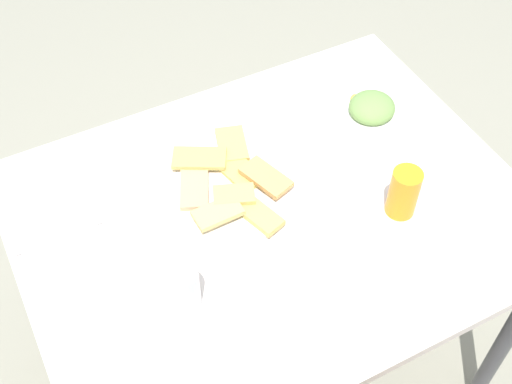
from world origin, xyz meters
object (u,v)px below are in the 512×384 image
(fork, at_px, (59,235))
(spoon, at_px, (64,247))
(dining_table, at_px, (272,232))
(salad_plate_greens, at_px, (371,109))
(drinking_glass, at_px, (181,288))
(paper_napkin, at_px, (62,242))
(soda_can, at_px, (404,193))
(pide_platter, at_px, (230,184))

(fork, bearing_deg, spoon, 90.28)
(dining_table, xyz_separation_m, salad_plate_greens, (-0.37, -0.16, 0.10))
(drinking_glass, bearing_deg, paper_napkin, -56.48)
(paper_napkin, bearing_deg, soda_can, 159.57)
(salad_plate_greens, relative_size, spoon, 1.16)
(spoon, bearing_deg, paper_napkin, -86.26)
(dining_table, bearing_deg, pide_platter, -61.96)
(pide_platter, relative_size, drinking_glass, 2.90)
(pide_platter, xyz_separation_m, fork, (0.39, -0.04, -0.01))
(spoon, bearing_deg, fork, -86.26)
(fork, bearing_deg, pide_platter, 173.88)
(drinking_glass, relative_size, paper_napkin, 0.75)
(drinking_glass, xyz_separation_m, fork, (0.17, -0.28, -0.05))
(drinking_glass, xyz_separation_m, paper_napkin, (0.17, -0.26, -0.06))
(soda_can, xyz_separation_m, fork, (0.70, -0.28, -0.06))
(salad_plate_greens, height_order, fork, salad_plate_greens)
(pide_platter, height_order, soda_can, soda_can)
(pide_platter, relative_size, soda_can, 2.83)
(salad_plate_greens, distance_m, spoon, 0.81)
(soda_can, bearing_deg, drinking_glass, 0.02)
(pide_platter, bearing_deg, dining_table, 118.04)
(salad_plate_greens, bearing_deg, dining_table, 23.26)
(pide_platter, height_order, paper_napkin, pide_platter)
(spoon, bearing_deg, pide_platter, -177.42)
(fork, bearing_deg, soda_can, 158.56)
(soda_can, distance_m, fork, 0.75)
(drinking_glass, relative_size, spoon, 0.71)
(salad_plate_greens, bearing_deg, spoon, 3.18)
(dining_table, height_order, salad_plate_greens, salad_plate_greens)
(dining_table, relative_size, fork, 5.81)
(paper_napkin, bearing_deg, spoon, 90.00)
(salad_plate_greens, bearing_deg, soda_can, 68.40)
(pide_platter, bearing_deg, drinking_glass, 46.90)
(paper_napkin, height_order, spoon, spoon)
(soda_can, height_order, paper_napkin, soda_can)
(salad_plate_greens, distance_m, drinking_glass, 0.70)
(dining_table, relative_size, paper_napkin, 7.04)
(salad_plate_greens, xyz_separation_m, fork, (0.81, 0.01, -0.01))
(drinking_glass, bearing_deg, soda_can, -179.98)
(dining_table, distance_m, spoon, 0.47)
(salad_plate_greens, height_order, spoon, salad_plate_greens)
(drinking_glass, bearing_deg, pide_platter, -133.10)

